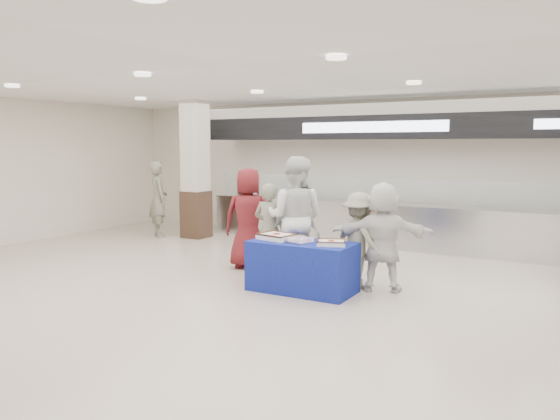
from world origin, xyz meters
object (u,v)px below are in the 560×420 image
Objects in this scene: soldier_a at (270,229)px; chef_short at (295,234)px; civilian_white at (383,237)px; sheet_cake_right at (331,242)px; chef_tall at (295,218)px; cupcake_tray at (298,240)px; sheet_cake_left at (277,236)px; soldier_b at (359,240)px; display_table at (302,267)px; soldier_bg at (158,199)px; civilian_maroon at (249,218)px.

soldier_a is 0.49m from chef_short.
civilian_white is (1.98, 0.00, 0.05)m from soldier_a.
chef_tall is at bearing 144.56° from sheet_cake_right.
sheet_cake_left is at bearing 177.13° from cupcake_tray.
sheet_cake_right is 1.09× the size of cupcake_tray.
soldier_b is (1.61, 0.00, -0.04)m from soldier_a.
chef_short is at bearing 92.67° from sheet_cake_left.
sheet_cake_left is 0.93m from sheet_cake_right.
soldier_b is (1.11, 0.00, -0.01)m from chef_short.
chef_short reaches higher than sheet_cake_left.
chef_tall is at bearing -179.72° from soldier_a.
civilian_white is at bearing 31.44° from display_table.
civilian_white reaches higher than sheet_cake_left.
soldier_bg reaches higher than chef_short.
soldier_b is at bearing 76.68° from sheet_cake_right.
display_table is 1.00× the size of soldier_a.
chef_short is at bearing 144.93° from sheet_cake_right.
cupcake_tray reaches higher than display_table.
soldier_b is 0.82× the size of soldier_bg.
sheet_cake_right is (0.49, -0.03, 0.42)m from display_table.
sheet_cake_left is at bearing 118.12° from civilian_maroon.
sheet_cake_right is (0.93, -0.02, -0.01)m from sheet_cake_left.
civilian_white is (2.57, -0.27, -0.07)m from civilian_maroon.
civilian_white is (1.48, 0.00, 0.08)m from chef_short.
sheet_cake_left is 0.39m from cupcake_tray.
soldier_a is (-0.52, 0.65, -0.03)m from sheet_cake_left.
cupcake_tray is 0.97m from soldier_b.
soldier_bg reaches higher than civilian_white.
sheet_cake_left is 0.39× the size of chef_short.
sheet_cake_right is 0.30× the size of civilian_white.
chef_tall is at bearing 22.82° from soldier_b.
cupcake_tray is 0.84m from chef_tall.
civilian_maroon reaches higher than sheet_cake_right.
soldier_b is 0.38m from civilian_white.
sheet_cake_right is at bearing 143.03° from chef_short.
soldier_b is at bearing 43.95° from display_table.
soldier_b is (0.16, 0.67, -0.06)m from sheet_cake_right.
chef_tall is at bearing 125.50° from display_table.
soldier_bg is (-6.30, 1.99, 0.08)m from civilian_white.
soldier_a reaches higher than sheet_cake_left.
chef_tall reaches higher than sheet_cake_right.
sheet_cake_left is at bearing 126.63° from soldier_a.
cupcake_tray is 0.25× the size of soldier_bg.
civilian_maroon reaches higher than chef_short.
soldier_bg reaches higher than sheet_cake_left.
civilian_white reaches higher than cupcake_tray.
soldier_b is at bearing 165.92° from chef_tall.
chef_short is at bearing -20.00° from civilian_white.
soldier_a reaches higher than chef_short.
civilian_maroon is at bearing -171.05° from soldier_bg.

